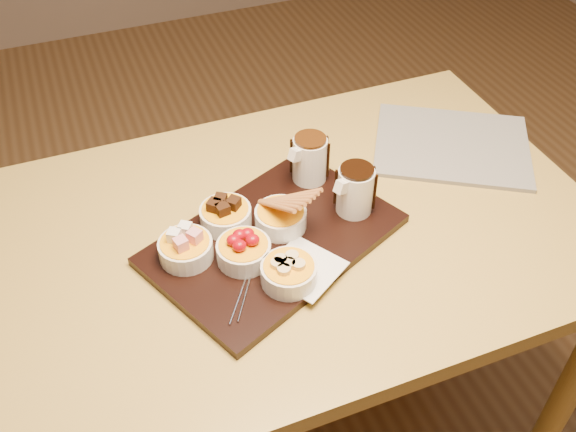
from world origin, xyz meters
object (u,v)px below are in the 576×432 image
object	(u,v)px
dining_table	(297,257)
newspaper	(452,145)
pitcher_milk_chocolate	(310,160)
serving_board	(273,239)
bowl_strawberries	(244,252)
pitcher_dark_chocolate	(355,191)

from	to	relation	value
dining_table	newspaper	distance (m)	0.45
pitcher_milk_chocolate	serving_board	bearing A→B (deg)	-158.20
bowl_strawberries	newspaper	bearing A→B (deg)	17.55
pitcher_dark_chocolate	pitcher_milk_chocolate	distance (m)	0.13
dining_table	newspaper	bearing A→B (deg)	13.91
dining_table	pitcher_milk_chocolate	size ratio (longest dim) A/B	12.30
dining_table	bowl_strawberries	size ratio (longest dim) A/B	12.00
dining_table	pitcher_dark_chocolate	world-z (taller)	pitcher_dark_chocolate
dining_table	pitcher_milk_chocolate	xyz separation A→B (m)	(0.07, 0.10, 0.17)
serving_board	bowl_strawberries	size ratio (longest dim) A/B	4.60
serving_board	newspaper	world-z (taller)	serving_board
pitcher_dark_chocolate	dining_table	bearing A→B (deg)	144.78
bowl_strawberries	pitcher_milk_chocolate	xyz separation A→B (m)	(0.20, 0.17, 0.03)
serving_board	bowl_strawberries	world-z (taller)	bowl_strawberries
dining_table	pitcher_dark_chocolate	xyz separation A→B (m)	(0.11, -0.02, 0.17)
newspaper	serving_board	bearing A→B (deg)	-132.79
bowl_strawberries	pitcher_dark_chocolate	distance (m)	0.25
bowl_strawberries	newspaper	xyz separation A→B (m)	(0.56, 0.18, -0.03)
pitcher_milk_chocolate	newspaper	world-z (taller)	pitcher_milk_chocolate
pitcher_dark_chocolate	newspaper	size ratio (longest dim) A/B	0.29
bowl_strawberries	pitcher_milk_chocolate	distance (m)	0.27
bowl_strawberries	pitcher_dark_chocolate	world-z (taller)	pitcher_dark_chocolate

